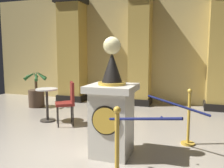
% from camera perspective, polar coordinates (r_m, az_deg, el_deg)
% --- Properties ---
extents(ground_plane, '(10.96, 10.96, 0.00)m').
position_cam_1_polar(ground_plane, '(3.81, -7.60, -17.50)').
color(ground_plane, '#9E9384').
extents(back_wall, '(10.96, 0.16, 3.50)m').
position_cam_1_polar(back_wall, '(7.92, 7.18, 8.35)').
color(back_wall, tan).
rests_on(back_wall, ground_plane).
extents(pedestal_clock, '(0.72, 0.72, 1.84)m').
position_cam_1_polar(pedestal_clock, '(3.77, -0.02, -6.20)').
color(pedestal_clock, beige).
rests_on(pedestal_clock, ground_plane).
extents(stanchion_near, '(0.24, 0.24, 1.04)m').
position_cam_1_polar(stanchion_near, '(2.79, 1.18, -18.91)').
color(stanchion_near, gold).
rests_on(stanchion_near, ground_plane).
extents(stanchion_far, '(0.24, 0.24, 0.99)m').
position_cam_1_polar(stanchion_far, '(4.49, 17.52, -9.25)').
color(stanchion_far, gold).
rests_on(stanchion_far, ground_plane).
extents(velvet_rope, '(1.34, 1.35, 0.22)m').
position_cam_1_polar(velvet_rope, '(3.47, 11.62, -6.29)').
color(velvet_rope, '#141947').
extents(column_left, '(0.94, 0.94, 3.36)m').
position_cam_1_polar(column_left, '(8.34, -9.09, 7.69)').
color(column_left, black).
rests_on(column_left, ground_plane).
extents(column_right, '(0.82, 0.82, 3.36)m').
position_cam_1_polar(column_right, '(7.45, 24.30, 7.20)').
color(column_right, black).
rests_on(column_right, ground_plane).
extents(column_centre_rear, '(0.76, 0.76, 3.36)m').
position_cam_1_polar(column_centre_rear, '(7.57, 6.65, 7.78)').
color(column_centre_rear, black).
rests_on(column_centre_rear, ground_plane).
extents(potted_palm_left, '(0.76, 0.69, 1.10)m').
position_cam_1_polar(potted_palm_left, '(7.57, -17.34, -2.33)').
color(potted_palm_left, '#4C3828').
rests_on(potted_palm_left, ground_plane).
extents(cafe_table, '(0.50, 0.50, 0.77)m').
position_cam_1_polar(cafe_table, '(5.89, -15.02, -3.80)').
color(cafe_table, '#332D28').
rests_on(cafe_table, ground_plane).
extents(cafe_chair_red, '(0.56, 0.56, 0.96)m').
position_cam_1_polar(cafe_chair_red, '(5.47, -10.29, -3.58)').
color(cafe_chair_red, black).
rests_on(cafe_chair_red, ground_plane).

